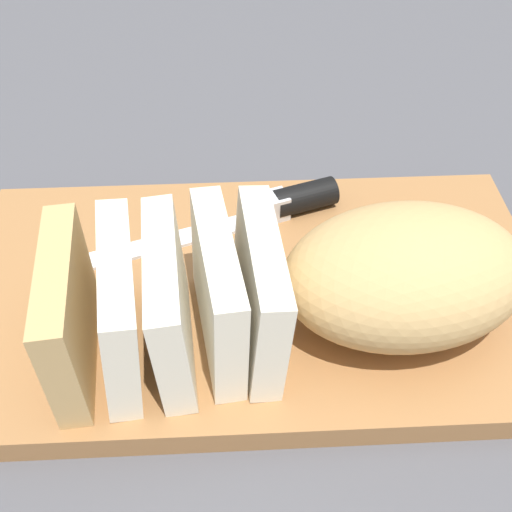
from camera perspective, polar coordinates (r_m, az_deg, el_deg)
name	(u,v)px	position (r m, az deg, el deg)	size (l,w,h in m)	color
ground_plane	(256,302)	(0.52, 0.00, -3.96)	(3.00, 3.00, 0.00)	#4C4C51
cutting_board	(256,293)	(0.52, 0.00, -3.21)	(0.45, 0.26, 0.02)	#9E6B3D
bread_loaf	(318,284)	(0.45, 5.38, -2.45)	(0.33, 0.15, 0.09)	tan
bread_knife	(275,207)	(0.56, 1.64, 4.27)	(0.23, 0.10, 0.02)	silver
crumb_near_knife	(333,262)	(0.53, 6.69, -0.53)	(0.00, 0.00, 0.00)	tan
crumb_near_loaf	(184,287)	(0.51, -6.25, -2.67)	(0.00, 0.00, 0.00)	tan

